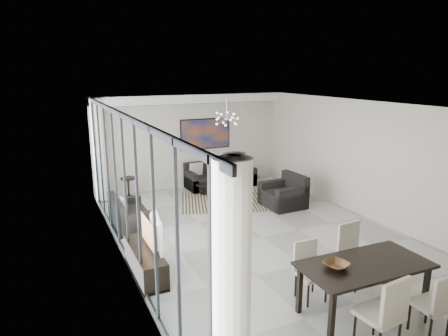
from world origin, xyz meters
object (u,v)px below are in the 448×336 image
tv_console (145,261)px  television (152,230)px  coffee_table (209,187)px  sofa_main (220,178)px  dining_table (365,269)px

tv_console → television: 0.58m
coffee_table → television: television is taller
sofa_main → dining_table: dining_table is taller
television → dining_table: bearing=-127.3°
sofa_main → dining_table: (-0.89, -7.17, 0.46)m
coffee_table → tv_console: bearing=-126.2°
sofa_main → tv_console: sofa_main is taller
tv_console → dining_table: (2.68, -2.57, 0.49)m
television → dining_table: (2.52, -2.63, -0.06)m
coffee_table → tv_console: (-2.99, -4.09, 0.07)m
tv_console → television: (0.16, 0.07, 0.55)m
tv_console → dining_table: dining_table is taller
tv_console → dining_table: size_ratio=0.78×
sofa_main → television: size_ratio=2.04×
sofa_main → tv_console: (-3.57, -4.60, -0.02)m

